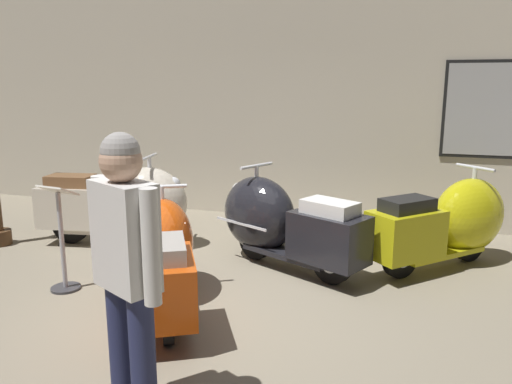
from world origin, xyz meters
name	(u,v)px	position (x,y,z in m)	size (l,w,h in m)	color
ground_plane	(215,311)	(0.00, 0.00, 0.00)	(60.00, 60.00, 0.00)	gray
showroom_back_wall	(315,91)	(0.20, 3.33, 1.83)	(18.00, 0.63, 3.67)	#BCB29E
scooter_0	(125,205)	(-1.72, 1.37, 0.51)	(1.89, 0.83, 1.12)	black
scooter_1	(164,255)	(-0.46, -0.01, 0.47)	(1.24, 1.72, 1.04)	black
scooter_2	(278,222)	(0.24, 1.24, 0.49)	(1.82, 1.23, 1.08)	black
scooter_3	(450,222)	(1.99, 1.80, 0.49)	(1.58, 1.62, 1.08)	black
visitor_1	(127,263)	(0.11, -1.49, 0.98)	(0.52, 0.39, 1.70)	black
info_stanchion	(62,247)	(-1.55, 0.01, 0.43)	(0.35, 0.28, 1.03)	#333338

